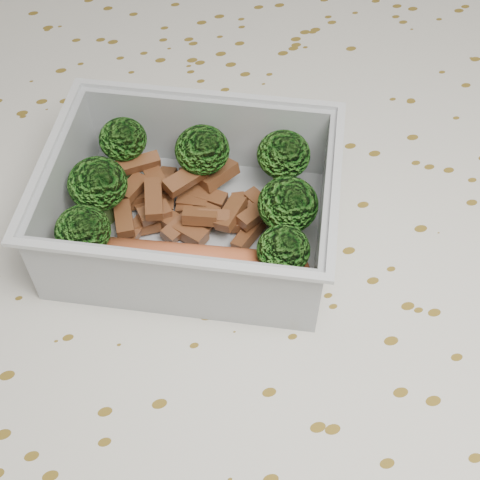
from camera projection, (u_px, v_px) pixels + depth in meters
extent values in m
cube|color=brown|center=(238.00, 291.00, 0.49)|extent=(1.40, 0.90, 0.04)
cube|color=silver|center=(238.00, 273.00, 0.47)|extent=(1.46, 0.96, 0.01)
cube|color=silver|center=(126.00, 10.00, 0.82)|extent=(1.46, 0.01, 0.18)
cube|color=silver|center=(194.00, 231.00, 0.48)|extent=(0.23, 0.21, 0.00)
cube|color=silver|center=(208.00, 132.00, 0.50)|extent=(0.17, 0.08, 0.06)
cube|color=silver|center=(172.00, 284.00, 0.42)|extent=(0.17, 0.08, 0.06)
cube|color=silver|center=(324.00, 215.00, 0.45)|extent=(0.06, 0.12, 0.06)
cube|color=silver|center=(64.00, 187.00, 0.47)|extent=(0.06, 0.12, 0.06)
cube|color=silver|center=(208.00, 94.00, 0.48)|extent=(0.18, 0.09, 0.00)
cube|color=silver|center=(165.00, 260.00, 0.39)|extent=(0.18, 0.09, 0.00)
cube|color=silver|center=(336.00, 184.00, 0.42)|extent=(0.06, 0.13, 0.00)
cube|color=silver|center=(47.00, 154.00, 0.44)|extent=(0.06, 0.13, 0.00)
cylinder|color=#608C3F|center=(128.00, 164.00, 0.50)|extent=(0.02, 0.02, 0.03)
ellipsoid|color=#3D8124|center=(123.00, 139.00, 0.48)|extent=(0.03, 0.03, 0.03)
cylinder|color=#608C3F|center=(204.00, 175.00, 0.50)|extent=(0.02, 0.02, 0.02)
ellipsoid|color=#3D8124|center=(202.00, 150.00, 0.48)|extent=(0.04, 0.04, 0.03)
cylinder|color=#608C3F|center=(282.00, 180.00, 0.49)|extent=(0.02, 0.02, 0.03)
ellipsoid|color=#3D8124|center=(284.00, 155.00, 0.47)|extent=(0.04, 0.04, 0.03)
cylinder|color=#608C3F|center=(104.00, 208.00, 0.48)|extent=(0.02, 0.02, 0.02)
ellipsoid|color=#3D8124|center=(98.00, 184.00, 0.46)|extent=(0.04, 0.04, 0.03)
cylinder|color=#608C3F|center=(286.00, 229.00, 0.47)|extent=(0.02, 0.02, 0.02)
ellipsoid|color=#3D8124|center=(288.00, 205.00, 0.45)|extent=(0.04, 0.04, 0.03)
cylinder|color=#608C3F|center=(90.00, 254.00, 0.45)|extent=(0.02, 0.02, 0.03)
ellipsoid|color=#3D8124|center=(83.00, 231.00, 0.43)|extent=(0.04, 0.04, 0.03)
cylinder|color=#608C3F|center=(281.00, 273.00, 0.44)|extent=(0.02, 0.02, 0.03)
ellipsoid|color=#3D8124|center=(283.00, 250.00, 0.42)|extent=(0.03, 0.03, 0.03)
cube|color=brown|center=(144.00, 206.00, 0.49)|extent=(0.02, 0.03, 0.01)
cube|color=brown|center=(149.00, 198.00, 0.49)|extent=(0.03, 0.01, 0.01)
cube|color=brown|center=(200.00, 216.00, 0.47)|extent=(0.03, 0.02, 0.01)
cube|color=brown|center=(187.00, 200.00, 0.49)|extent=(0.02, 0.03, 0.01)
cube|color=brown|center=(143.00, 227.00, 0.48)|extent=(0.03, 0.01, 0.01)
cube|color=brown|center=(231.00, 213.00, 0.47)|extent=(0.03, 0.03, 0.01)
cube|color=brown|center=(155.00, 213.00, 0.47)|extent=(0.02, 0.02, 0.01)
cube|color=brown|center=(137.00, 164.00, 0.49)|extent=(0.03, 0.01, 0.01)
cube|color=brown|center=(155.00, 177.00, 0.49)|extent=(0.02, 0.03, 0.01)
cube|color=brown|center=(154.00, 199.00, 0.47)|extent=(0.02, 0.04, 0.01)
cube|color=brown|center=(185.00, 230.00, 0.47)|extent=(0.03, 0.03, 0.01)
cube|color=brown|center=(207.00, 219.00, 0.48)|extent=(0.02, 0.03, 0.01)
cube|color=brown|center=(165.00, 194.00, 0.49)|extent=(0.02, 0.04, 0.01)
cube|color=brown|center=(186.00, 179.00, 0.47)|extent=(0.04, 0.03, 0.01)
cube|color=brown|center=(238.00, 212.00, 0.48)|extent=(0.02, 0.03, 0.01)
cube|color=brown|center=(200.00, 222.00, 0.48)|extent=(0.03, 0.03, 0.01)
cube|color=brown|center=(264.00, 211.00, 0.48)|extent=(0.03, 0.03, 0.01)
cube|color=brown|center=(249.00, 234.00, 0.47)|extent=(0.03, 0.03, 0.01)
cube|color=brown|center=(205.00, 196.00, 0.49)|extent=(0.03, 0.03, 0.01)
cube|color=brown|center=(178.00, 229.00, 0.47)|extent=(0.03, 0.02, 0.01)
cube|color=brown|center=(213.00, 217.00, 0.47)|extent=(0.02, 0.02, 0.01)
cube|color=brown|center=(138.00, 227.00, 0.47)|extent=(0.03, 0.03, 0.01)
cube|color=brown|center=(259.00, 211.00, 0.47)|extent=(0.04, 0.03, 0.01)
cube|color=brown|center=(133.00, 188.00, 0.48)|extent=(0.03, 0.03, 0.01)
cube|color=brown|center=(191.00, 182.00, 0.50)|extent=(0.01, 0.03, 0.01)
cube|color=brown|center=(218.00, 175.00, 0.49)|extent=(0.03, 0.03, 0.01)
cube|color=brown|center=(124.00, 219.00, 0.47)|extent=(0.01, 0.03, 0.01)
cube|color=brown|center=(262.00, 205.00, 0.48)|extent=(0.02, 0.03, 0.01)
cube|color=brown|center=(193.00, 203.00, 0.49)|extent=(0.02, 0.02, 0.01)
cube|color=brown|center=(164.00, 183.00, 0.50)|extent=(0.03, 0.03, 0.01)
cylinder|color=#C15932|center=(187.00, 262.00, 0.44)|extent=(0.14, 0.08, 0.03)
sphere|color=#C15932|center=(291.00, 271.00, 0.44)|extent=(0.03, 0.03, 0.03)
sphere|color=#C15932|center=(86.00, 253.00, 0.45)|extent=(0.03, 0.03, 0.03)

